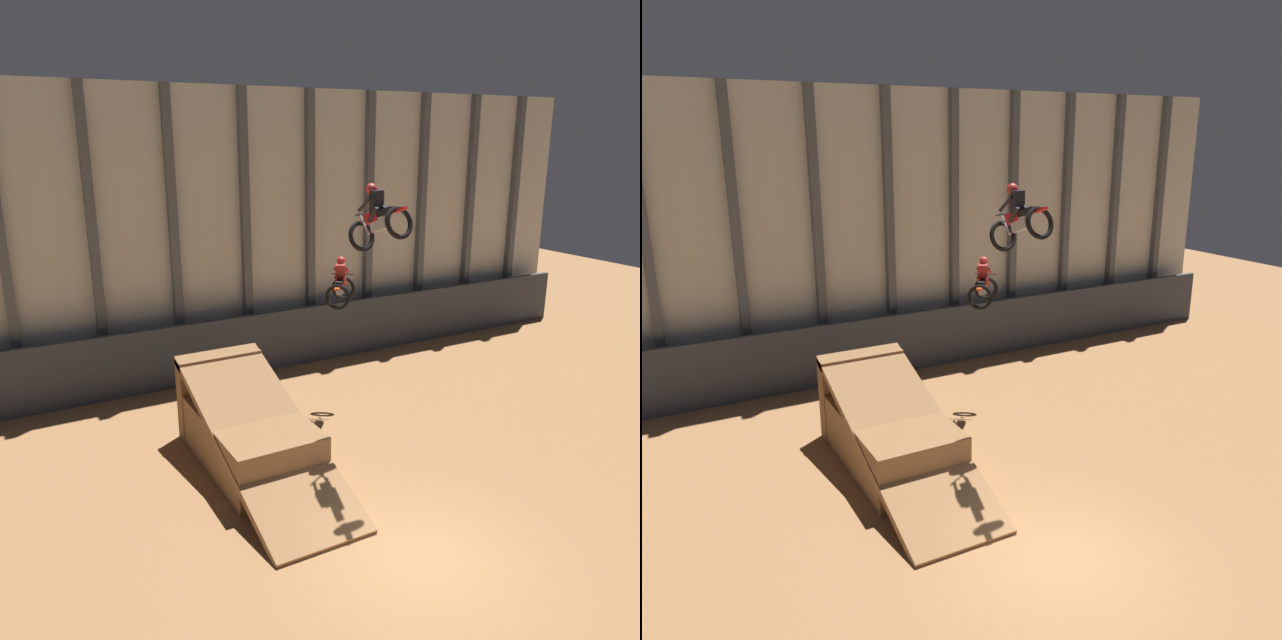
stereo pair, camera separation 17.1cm
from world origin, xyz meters
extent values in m
plane|color=#996B42|center=(0.00, 0.00, 0.00)|extent=(60.00, 60.00, 0.00)
cube|color=beige|center=(0.00, 12.04, 4.86)|extent=(32.00, 0.12, 9.73)
cube|color=#4C5156|center=(-6.33, 11.84, 4.86)|extent=(0.28, 0.28, 9.73)
cube|color=#4C5156|center=(-3.80, 11.84, 4.86)|extent=(0.28, 0.28, 9.73)
cube|color=#4C5156|center=(-1.27, 11.84, 4.86)|extent=(0.28, 0.28, 9.73)
cube|color=#4C5156|center=(1.27, 11.84, 4.86)|extent=(0.28, 0.28, 9.73)
cube|color=#4C5156|center=(3.80, 11.84, 4.86)|extent=(0.28, 0.28, 9.73)
cube|color=#4C5156|center=(6.33, 11.84, 4.86)|extent=(0.28, 0.28, 9.73)
cube|color=#4C5156|center=(8.87, 11.84, 4.86)|extent=(0.28, 0.28, 9.73)
cube|color=#4C5156|center=(11.40, 11.84, 4.86)|extent=(0.28, 0.28, 9.73)
cube|color=#4C5156|center=(13.93, 11.84, 4.86)|extent=(0.28, 0.28, 9.73)
cube|color=#383D47|center=(0.00, 11.13, 1.06)|extent=(31.36, 0.20, 2.13)
cube|color=olive|center=(-1.52, 5.30, 0.69)|extent=(2.32, 4.49, 1.38)
cube|color=olive|center=(-1.52, 7.30, 1.15)|extent=(2.37, 0.50, 2.31)
cube|color=#996B42|center=(-1.52, 4.34, 1.15)|extent=(2.37, 6.48, 2.50)
torus|color=black|center=(0.96, 3.95, 5.87)|extent=(0.75, 0.40, 0.73)
torus|color=black|center=(1.06, 2.63, 6.33)|extent=(0.75, 0.40, 0.73)
cube|color=#B7B7BC|center=(1.01, 3.29, 6.23)|extent=(0.22, 0.60, 0.44)
cube|color=red|center=(0.99, 3.51, 6.36)|extent=(0.24, 0.51, 0.37)
cube|color=black|center=(1.02, 3.14, 6.51)|extent=(0.20, 0.58, 0.30)
cube|color=red|center=(1.06, 2.63, 6.61)|extent=(0.17, 0.37, 0.18)
cylinder|color=#B7B7BC|center=(0.97, 3.86, 6.16)|extent=(0.09, 0.41, 0.45)
cylinder|color=black|center=(0.96, 3.90, 6.40)|extent=(0.62, 0.30, 0.04)
cube|color=black|center=(1.00, 3.42, 6.71)|extent=(0.29, 0.21, 0.50)
sphere|color=red|center=(0.98, 3.62, 6.98)|extent=(0.28, 0.35, 0.33)
cylinder|color=black|center=(0.88, 3.38, 6.45)|extent=(0.14, 0.34, 0.41)
cylinder|color=black|center=(1.12, 3.40, 6.45)|extent=(0.14, 0.34, 0.41)
cylinder|color=black|center=(0.82, 3.64, 6.65)|extent=(0.11, 0.46, 0.39)
cylinder|color=black|center=(1.14, 3.67, 6.65)|extent=(0.11, 0.46, 0.39)
torus|color=black|center=(2.68, 7.61, 3.64)|extent=(0.67, 0.56, 0.73)
torus|color=black|center=(1.83, 6.50, 3.72)|extent=(0.67, 0.56, 0.73)
cube|color=#B7B7BC|center=(2.23, 7.02, 3.80)|extent=(0.47, 0.53, 0.31)
cube|color=#E54C19|center=(2.34, 7.16, 3.99)|extent=(0.43, 0.48, 0.26)
cube|color=black|center=(2.10, 6.85, 4.04)|extent=(0.47, 0.55, 0.15)
cube|color=#E54C19|center=(1.78, 6.43, 3.98)|extent=(0.33, 0.37, 0.08)
cylinder|color=#B7B7BC|center=(2.58, 7.48, 3.89)|extent=(0.22, 0.26, 0.52)
cylinder|color=black|center=(2.56, 7.46, 4.13)|extent=(0.56, 0.40, 0.04)
cube|color=maroon|center=(2.23, 7.02, 4.30)|extent=(0.41, 0.41, 0.53)
sphere|color=red|center=(2.30, 7.11, 4.62)|extent=(0.37, 0.38, 0.27)
cylinder|color=maroon|center=(2.16, 7.13, 4.04)|extent=(0.33, 0.38, 0.35)
cylinder|color=maroon|center=(2.35, 6.98, 4.04)|extent=(0.33, 0.38, 0.35)
cylinder|color=maroon|center=(2.25, 7.31, 4.31)|extent=(0.37, 0.45, 0.28)
cylinder|color=maroon|center=(2.50, 7.11, 4.31)|extent=(0.37, 0.45, 0.28)
camera|label=1|loc=(-6.94, -8.29, 8.13)|focal=35.00mm
camera|label=2|loc=(-6.79, -8.38, 8.13)|focal=35.00mm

